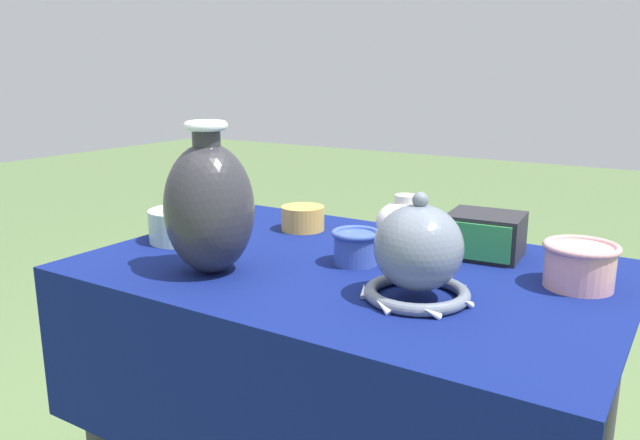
# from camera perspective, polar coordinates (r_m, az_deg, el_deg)

# --- Properties ---
(display_table) EXTENTS (1.05, 0.70, 0.76)m
(display_table) POSITION_cam_1_polar(r_m,az_deg,el_deg) (1.28, 2.28, -8.25)
(display_table) COLOR #38383D
(display_table) RESTS_ON ground_plane
(vase_tall_bulbous) EXTENTS (0.17, 0.17, 0.29)m
(vase_tall_bulbous) POSITION_cam_1_polar(r_m,az_deg,el_deg) (1.20, -10.09, 1.22)
(vase_tall_bulbous) COLOR #2D2D33
(vase_tall_bulbous) RESTS_ON display_table
(vase_dome_bell) EXTENTS (0.19, 0.20, 0.19)m
(vase_dome_bell) POSITION_cam_1_polar(r_m,az_deg,el_deg) (1.06, 8.97, -3.25)
(vase_dome_bell) COLOR slate
(vase_dome_bell) RESTS_ON display_table
(mosaic_tile_box) EXTENTS (0.16, 0.15, 0.09)m
(mosaic_tile_box) POSITION_cam_1_polar(r_m,az_deg,el_deg) (1.35, 14.85, -1.32)
(mosaic_tile_box) COLOR #232328
(mosaic_tile_box) RESTS_ON display_table
(pot_squat_celadon) EXTENTS (0.15, 0.15, 0.07)m
(pot_squat_celadon) POSITION_cam_1_polar(r_m,az_deg,el_deg) (1.46, -12.56, -0.47)
(pot_squat_celadon) COLOR #A8CCB7
(pot_squat_celadon) RESTS_ON display_table
(jar_round_ivory) EXTENTS (0.13, 0.13, 0.11)m
(jar_round_ivory) POSITION_cam_1_polar(r_m,az_deg,el_deg) (1.40, 7.81, -0.19)
(jar_round_ivory) COLOR white
(jar_round_ivory) RESTS_ON display_table
(cup_wide_cobalt) EXTENTS (0.10, 0.10, 0.07)m
(cup_wide_cobalt) POSITION_cam_1_polar(r_m,az_deg,el_deg) (1.26, 3.29, -2.36)
(cup_wide_cobalt) COLOR #3851A8
(cup_wide_cobalt) RESTS_ON display_table
(cup_wide_rose) EXTENTS (0.13, 0.13, 0.08)m
(cup_wide_rose) POSITION_cam_1_polar(r_m,az_deg,el_deg) (1.21, 22.67, -3.72)
(cup_wide_rose) COLOR #D19399
(cup_wide_rose) RESTS_ON display_table
(pot_squat_ochre) EXTENTS (0.11, 0.11, 0.06)m
(pot_squat_ochre) POSITION_cam_1_polar(r_m,az_deg,el_deg) (1.52, -1.59, 0.17)
(pot_squat_ochre) COLOR gold
(pot_squat_ochre) RESTS_ON display_table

